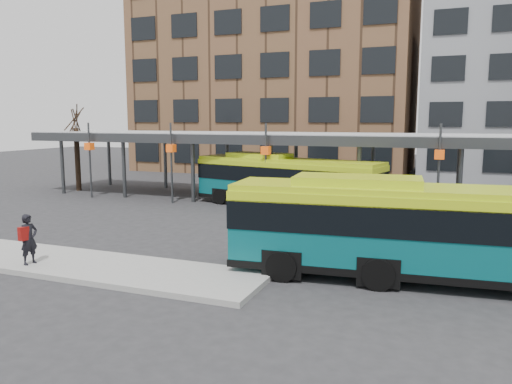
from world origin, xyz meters
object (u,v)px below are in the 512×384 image
bus_front (419,228)px  pedestrian (29,239)px  tree (77,156)px  bus_rear (285,180)px

bus_front → pedestrian: bus_front is taller
tree → bus_rear: bearing=-5.1°
bus_front → bus_rear: 13.48m
tree → bus_front: (23.72, -12.39, -0.75)m
tree → bus_rear: size_ratio=0.49×
tree → bus_front: 26.77m
tree → pedestrian: 19.59m
bus_rear → pedestrian: size_ratio=6.69×
bus_front → pedestrian: bearing=-169.6°
bus_rear → bus_front: bearing=-40.9°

